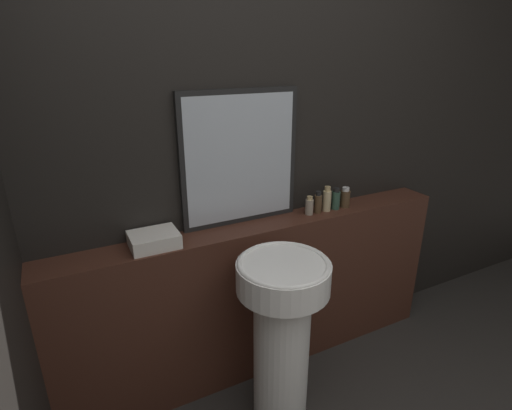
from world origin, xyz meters
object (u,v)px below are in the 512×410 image
at_px(mirror, 240,159).
at_px(body_wash_bottle, 336,199).
at_px(shampoo_bottle, 309,206).
at_px(hand_soap_bottle, 345,198).
at_px(conditioner_bottle, 318,203).
at_px(towel_stack, 154,240).
at_px(lotion_bottle, 327,200).
at_px(pedestal_sink, 282,329).

xyz_separation_m(mirror, body_wash_bottle, (0.55, -0.08, -0.28)).
bearing_deg(shampoo_bottle, hand_soap_bottle, -0.00).
bearing_deg(conditioner_bottle, towel_stack, 180.00).
bearing_deg(lotion_bottle, body_wash_bottle, 0.00).
distance_m(pedestal_sink, conditioner_bottle, 0.71).
height_order(mirror, towel_stack, mirror).
bearing_deg(conditioner_bottle, hand_soap_bottle, -0.00).
bearing_deg(mirror, shampoo_bottle, -12.15).
relative_size(mirror, body_wash_bottle, 5.44).
distance_m(shampoo_bottle, lotion_bottle, 0.12).
distance_m(mirror, lotion_bottle, 0.57).
bearing_deg(conditioner_bottle, pedestal_sink, -139.97).
xyz_separation_m(body_wash_bottle, hand_soap_bottle, (0.07, -0.00, -0.00)).
bearing_deg(towel_stack, hand_soap_bottle, -0.00).
height_order(pedestal_sink, hand_soap_bottle, hand_soap_bottle).
height_order(towel_stack, body_wash_bottle, body_wash_bottle).
height_order(pedestal_sink, lotion_bottle, lotion_bottle).
bearing_deg(shampoo_bottle, pedestal_sink, -135.96).
relative_size(shampoo_bottle, body_wash_bottle, 0.84).
xyz_separation_m(pedestal_sink, shampoo_bottle, (0.38, 0.37, 0.42)).
height_order(pedestal_sink, body_wash_bottle, body_wash_bottle).
distance_m(conditioner_bottle, hand_soap_bottle, 0.19).
xyz_separation_m(towel_stack, lotion_bottle, (0.97, -0.00, 0.03)).
xyz_separation_m(pedestal_sink, body_wash_bottle, (0.56, 0.37, 0.43)).
xyz_separation_m(towel_stack, conditioner_bottle, (0.91, 0.00, 0.02)).
bearing_deg(pedestal_sink, hand_soap_bottle, 30.42).
xyz_separation_m(towel_stack, shampoo_bottle, (0.85, 0.00, 0.01)).
bearing_deg(mirror, body_wash_bottle, -8.29).
bearing_deg(towel_stack, pedestal_sink, -37.77).
bearing_deg(shampoo_bottle, conditioner_bottle, 0.00).
distance_m(shampoo_bottle, conditioner_bottle, 0.06).
bearing_deg(shampoo_bottle, body_wash_bottle, 0.00).
relative_size(towel_stack, conditioner_bottle, 1.76).
distance_m(lotion_bottle, body_wash_bottle, 0.06).
height_order(towel_stack, lotion_bottle, lotion_bottle).
height_order(conditioner_bottle, hand_soap_bottle, conditioner_bottle).
distance_m(towel_stack, lotion_bottle, 0.97).
relative_size(lotion_bottle, hand_soap_bottle, 1.21).
bearing_deg(pedestal_sink, shampoo_bottle, 44.04).
relative_size(pedestal_sink, towel_stack, 4.05).
distance_m(mirror, hand_soap_bottle, 0.68).
height_order(shampoo_bottle, hand_soap_bottle, hand_soap_bottle).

